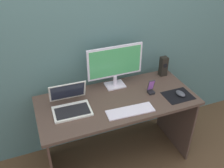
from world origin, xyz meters
name	(u,v)px	position (x,y,z in m)	size (l,w,h in m)	color
ground_plane	(116,157)	(0.00, 0.00, 0.00)	(8.00, 8.00, 0.00)	brown
wall_back	(101,29)	(0.00, 0.39, 1.25)	(6.00, 0.04, 2.50)	slate
desk	(117,113)	(0.00, 0.00, 0.58)	(1.39, 0.63, 0.74)	#503C31
monitor	(115,64)	(0.06, 0.21, 0.97)	(0.52, 0.14, 0.40)	white
speaker_right	(163,66)	(0.59, 0.22, 0.84)	(0.07, 0.07, 0.20)	black
laptop	(71,104)	(-0.41, 0.02, 0.78)	(0.32, 0.30, 0.21)	white
keyboard_external	(130,111)	(0.04, -0.19, 0.74)	(0.40, 0.13, 0.01)	white
mousepad	(178,96)	(0.53, -0.15, 0.74)	(0.25, 0.20, 0.00)	black
mouse	(180,94)	(0.55, -0.15, 0.76)	(0.06, 0.10, 0.04)	#45464E
phone_in_dock	(151,88)	(0.32, -0.02, 0.79)	(0.06, 0.06, 0.14)	black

